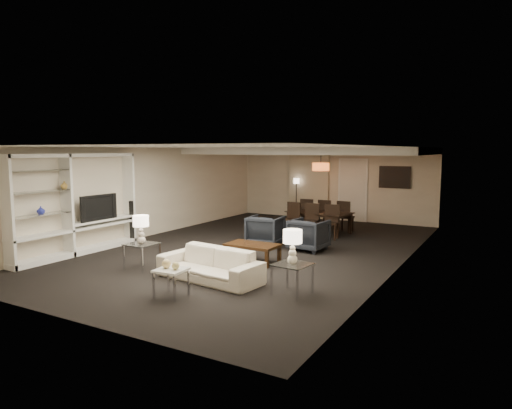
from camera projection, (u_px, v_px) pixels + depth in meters
The scene contains 35 objects.
floor at pixel (256, 248), 11.31m from camera, with size 11.00×11.00×0.00m, color black.
ceiling at pixel (256, 147), 11.02m from camera, with size 7.00×11.00×0.02m, color silver.
wall_back at pixel (334, 184), 15.92m from camera, with size 7.00×0.02×2.50m, color beige.
wall_front at pixel (64, 234), 6.41m from camera, with size 7.00×0.02×2.50m, color beige.
wall_left at pixel (148, 192), 12.88m from camera, with size 0.02×11.00×2.50m, color beige.
wall_right at pixel (403, 207), 9.45m from camera, with size 0.02×11.00×2.50m, color beige.
ceiling_soffit at pixel (312, 151), 14.05m from camera, with size 7.00×4.00×0.20m, color silver.
curtains at pixel (309, 185), 16.29m from camera, with size 1.50×0.12×2.40m, color beige.
door at pixel (353, 191), 15.57m from camera, with size 0.90×0.05×2.10m, color silver.
painting at pixel (395, 177), 14.82m from camera, with size 0.95×0.04×0.65m, color #142D38.
media_unit at pixel (76, 205), 10.55m from camera, with size 0.38×3.40×2.35m, color white, non-canonical shape.
pendant_light at pixel (321, 167), 13.96m from camera, with size 0.52×0.52×0.24m, color #D8591E.
sofa at pixel (210, 265), 8.52m from camera, with size 2.06×0.80×0.60m, color beige.
coffee_table at pixel (252, 253), 9.92m from camera, with size 1.13×0.66×0.40m, color black, non-canonical shape.
armchair_left at pixel (265, 231), 11.66m from camera, with size 0.82×0.84×0.76m, color black.
armchair_right at pixel (309, 235), 11.07m from camera, with size 0.82×0.84×0.76m, color black.
side_table_left at pixel (142, 256), 9.36m from camera, with size 0.56×0.56×0.53m, color white, non-canonical shape.
side_table_right at pixel (292, 279), 7.69m from camera, with size 0.56×0.56×0.53m, color white, non-canonical shape.
table_lamp_left at pixel (141, 229), 9.29m from camera, with size 0.32×0.32×0.58m, color beige, non-canonical shape.
table_lamp_right at pixel (293, 247), 7.63m from camera, with size 0.32×0.32×0.58m, color white, non-canonical shape.
marble_table at pixel (171, 283), 7.58m from camera, with size 0.47×0.47×0.47m, color white, non-canonical shape.
gold_gourd_a at pixel (166, 264), 7.59m from camera, with size 0.15×0.15×0.15m, color tan.
gold_gourd_b at pixel (176, 266), 7.49m from camera, with size 0.13×0.13×0.13m, color #DAC573.
television at pixel (96, 207), 11.01m from camera, with size 0.14×1.07×0.61m, color black.
vase_blue at pixel (41, 210), 9.76m from camera, with size 0.17×0.17×0.18m, color #262EA5.
vase_amber at pixel (64, 185), 10.23m from camera, with size 0.17×0.17×0.17m, color gold.
floor_speaker at pixel (133, 222), 12.00m from camera, with size 0.12×0.12×1.11m, color black.
dining_table at pixel (319, 223), 13.33m from camera, with size 1.80×1.00×0.63m, color black.
chair_nl at pixel (291, 219), 13.04m from camera, with size 0.43×0.43×0.94m, color black, non-canonical shape.
chair_nm at pixel (310, 221), 12.75m from camera, with size 0.43×0.43×0.94m, color black, non-canonical shape.
chair_nr at pixel (330, 222), 12.46m from camera, with size 0.43×0.43×0.94m, color black, non-canonical shape.
chair_fl at pixel (308, 213), 14.17m from camera, with size 0.43×0.43×0.94m, color black, non-canonical shape.
chair_fm at pixel (327, 215), 13.87m from camera, with size 0.43×0.43×0.94m, color black, non-canonical shape.
chair_fr at pixel (346, 216), 13.58m from camera, with size 0.43×0.43×0.94m, color black, non-canonical shape.
floor_lamp at pixel (296, 198), 16.35m from camera, with size 0.21×0.21×1.42m, color black, non-canonical shape.
Camera 1 is at (5.47, -9.66, 2.43)m, focal length 32.00 mm.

